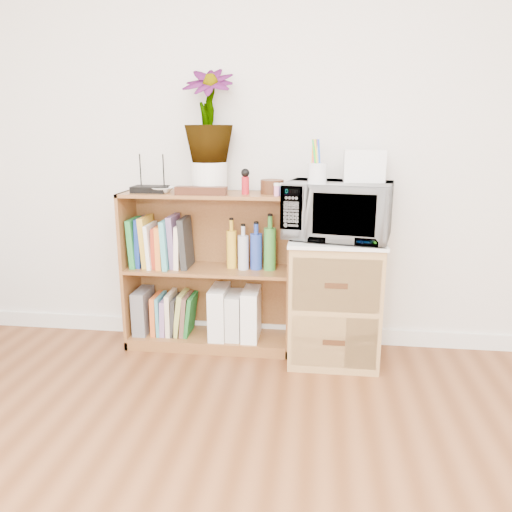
# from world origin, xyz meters

# --- Properties ---
(skirting_board) EXTENTS (4.00, 0.02, 0.10)m
(skirting_board) POSITION_xyz_m (0.00, 2.24, 0.05)
(skirting_board) COLOR white
(skirting_board) RESTS_ON ground
(bookshelf) EXTENTS (1.00, 0.30, 0.95)m
(bookshelf) POSITION_xyz_m (-0.35, 2.10, 0.47)
(bookshelf) COLOR brown
(bookshelf) RESTS_ON ground
(wicker_unit) EXTENTS (0.50, 0.45, 0.70)m
(wicker_unit) POSITION_xyz_m (0.40, 2.02, 0.35)
(wicker_unit) COLOR #9E7542
(wicker_unit) RESTS_ON ground
(microwave) EXTENTS (0.62, 0.48, 0.31)m
(microwave) POSITION_xyz_m (0.40, 2.02, 0.87)
(microwave) COLOR silver
(microwave) RESTS_ON wicker_unit
(pen_cup) EXTENTS (0.10, 0.10, 0.11)m
(pen_cup) POSITION_xyz_m (0.28, 1.92, 1.08)
(pen_cup) COLOR silver
(pen_cup) RESTS_ON microwave
(small_appliance) EXTENTS (0.22, 0.18, 0.17)m
(small_appliance) POSITION_xyz_m (0.53, 2.07, 1.12)
(small_appliance) COLOR white
(small_appliance) RESTS_ON microwave
(router) EXTENTS (0.20, 0.14, 0.04)m
(router) POSITION_xyz_m (-0.68, 2.08, 0.97)
(router) COLOR black
(router) RESTS_ON bookshelf
(white_bowl) EXTENTS (0.13, 0.13, 0.03)m
(white_bowl) POSITION_xyz_m (-0.60, 2.07, 0.97)
(white_bowl) COLOR white
(white_bowl) RESTS_ON bookshelf
(plant_pot) EXTENTS (0.20, 0.20, 0.17)m
(plant_pot) POSITION_xyz_m (-0.33, 2.12, 1.04)
(plant_pot) COLOR white
(plant_pot) RESTS_ON bookshelf
(potted_plant) EXTENTS (0.29, 0.29, 0.51)m
(potted_plant) POSITION_xyz_m (-0.33, 2.12, 1.38)
(potted_plant) COLOR #2B6D31
(potted_plant) RESTS_ON plant_pot
(trinket_box) EXTENTS (0.29, 0.07, 0.05)m
(trinket_box) POSITION_xyz_m (-0.36, 2.00, 0.97)
(trinket_box) COLOR #33180E
(trinket_box) RESTS_ON bookshelf
(kokeshi_doll) EXTENTS (0.04, 0.04, 0.10)m
(kokeshi_doll) POSITION_xyz_m (-0.12, 2.06, 1.00)
(kokeshi_doll) COLOR #B01520
(kokeshi_doll) RESTS_ON bookshelf
(wooden_bowl) EXTENTS (0.13, 0.13, 0.08)m
(wooden_bowl) POSITION_xyz_m (0.03, 2.11, 0.99)
(wooden_bowl) COLOR #3C2010
(wooden_bowl) RESTS_ON bookshelf
(paint_jars) EXTENTS (0.10, 0.04, 0.05)m
(paint_jars) POSITION_xyz_m (0.10, 2.01, 0.98)
(paint_jars) COLOR pink
(paint_jars) RESTS_ON bookshelf
(file_box) EXTENTS (0.08, 0.22, 0.27)m
(file_box) POSITION_xyz_m (-0.77, 2.10, 0.21)
(file_box) COLOR slate
(file_box) RESTS_ON bookshelf
(magazine_holder_left) EXTENTS (0.10, 0.25, 0.31)m
(magazine_holder_left) POSITION_xyz_m (-0.29, 2.09, 0.23)
(magazine_holder_left) COLOR white
(magazine_holder_left) RESTS_ON bookshelf
(magazine_holder_mid) EXTENTS (0.09, 0.22, 0.28)m
(magazine_holder_mid) POSITION_xyz_m (-0.19, 2.09, 0.21)
(magazine_holder_mid) COLOR silver
(magazine_holder_mid) RESTS_ON bookshelf
(magazine_holder_right) EXTENTS (0.10, 0.24, 0.30)m
(magazine_holder_right) POSITION_xyz_m (-0.09, 2.09, 0.22)
(magazine_holder_right) COLOR white
(magazine_holder_right) RESTS_ON bookshelf
(cookbooks) EXTENTS (0.36, 0.20, 0.31)m
(cookbooks) POSITION_xyz_m (-0.64, 2.10, 0.64)
(cookbooks) COLOR #228138
(cookbooks) RESTS_ON bookshelf
(liquor_bottles) EXTENTS (0.30, 0.07, 0.32)m
(liquor_bottles) POSITION_xyz_m (-0.08, 2.10, 0.64)
(liquor_bottles) COLOR gold
(liquor_bottles) RESTS_ON bookshelf
(lower_books) EXTENTS (0.26, 0.19, 0.27)m
(lower_books) POSITION_xyz_m (-0.58, 2.10, 0.19)
(lower_books) COLOR #D95F26
(lower_books) RESTS_ON bookshelf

